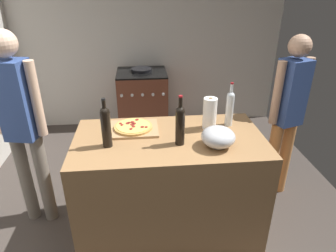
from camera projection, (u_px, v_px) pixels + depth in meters
name	position (u px, v px, depth m)	size (l,w,h in m)	color
ground_plane	(145.00, 177.00, 3.40)	(4.02, 3.51, 0.02)	#3F3833
kitchen_wall_rear	(139.00, 36.00, 4.17)	(4.02, 0.10, 2.60)	beige
counter	(169.00, 184.00, 2.52)	(1.48, 0.80, 0.90)	#9E7247
cutting_board	(133.00, 129.00, 2.43)	(0.40, 0.32, 0.02)	tan
pizza	(133.00, 127.00, 2.43)	(0.31, 0.31, 0.03)	tan
mixing_bowl	(218.00, 137.00, 2.17)	(0.25, 0.25, 0.15)	#B2B2B7
paper_towel_roll	(210.00, 114.00, 2.41)	(0.11, 0.11, 0.27)	white
wine_bottle_clear	(180.00, 124.00, 2.16)	(0.07, 0.07, 0.38)	black
wine_bottle_dark	(106.00, 125.00, 2.13)	(0.07, 0.07, 0.37)	black
wine_bottle_green	(230.00, 107.00, 2.45)	(0.06, 0.06, 0.37)	silver
stove	(143.00, 103.00, 4.19)	(0.66, 0.62, 0.94)	brown
person_in_stripes	(21.00, 121.00, 2.38)	(0.39, 0.24, 1.70)	slate
person_in_red	(288.00, 110.00, 2.75)	(0.38, 0.26, 1.60)	#D88C4C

